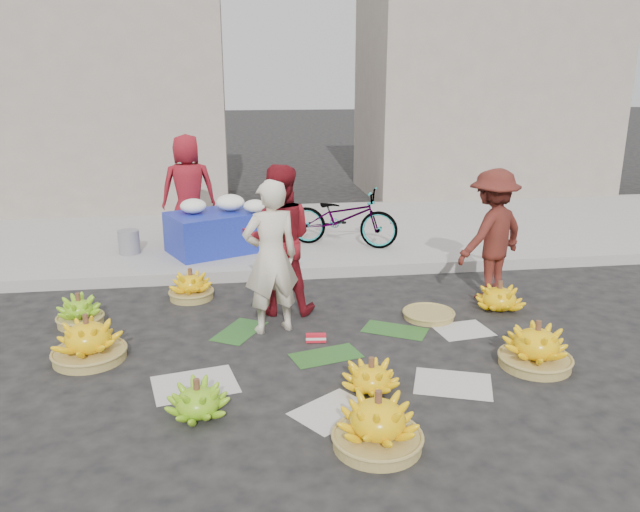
{
  "coord_description": "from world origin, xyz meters",
  "views": [
    {
      "loc": [
        -0.92,
        -5.52,
        2.58
      ],
      "look_at": [
        -0.02,
        0.77,
        0.7
      ],
      "focal_mm": 35.0,
      "sensor_mm": 36.0,
      "label": 1
    }
  ],
  "objects": [
    {
      "name": "banana_bunch_4",
      "position": [
        1.76,
        -0.67,
        0.19
      ],
      "size": [
        0.69,
        0.69,
        0.44
      ],
      "rotation": [
        0.0,
        0.0,
        0.28
      ],
      "color": "olive",
      "rests_on": "ground"
    },
    {
      "name": "banana_bunch_5",
      "position": [
        2.02,
        0.72,
        0.15
      ],
      "size": [
        0.53,
        0.53,
        0.34
      ],
      "rotation": [
        0.0,
        0.0,
        0.0
      ],
      "color": "yellow",
      "rests_on": "ground"
    },
    {
      "name": "banana_bunch_7",
      "position": [
        -1.44,
        1.57,
        0.15
      ],
      "size": [
        0.51,
        0.51,
        0.37
      ],
      "rotation": [
        0.0,
        0.0,
        -0.09
      ],
      "color": "olive",
      "rests_on": "ground"
    },
    {
      "name": "grey_bucket",
      "position": [
        -2.38,
        3.23,
        0.29
      ],
      "size": [
        0.29,
        0.29,
        0.33
      ],
      "primitive_type": "cylinder",
      "color": "slate",
      "rests_on": "sidewalk"
    },
    {
      "name": "banana_bunch_2",
      "position": [
        0.04,
        -1.72,
        0.19
      ],
      "size": [
        0.68,
        0.68,
        0.44
      ],
      "rotation": [
        0.0,
        0.0,
        0.26
      ],
      "color": "olive",
      "rests_on": "ground"
    },
    {
      "name": "vendor_red",
      "position": [
        -0.44,
        1.02,
        0.82
      ],
      "size": [
        0.88,
        0.73,
        1.65
      ],
      "primitive_type": "imported",
      "rotation": [
        0.0,
        0.0,
        3.0
      ],
      "color": "maroon",
      "rests_on": "ground"
    },
    {
      "name": "banana_leaves",
      "position": [
        -0.1,
        0.2,
        0.0
      ],
      "size": [
        2.0,
        1.0,
        0.0
      ],
      "primitive_type": null,
      "color": "#1F511B",
      "rests_on": "ground"
    },
    {
      "name": "flower_vendor",
      "position": [
        -1.56,
        3.73,
        0.92
      ],
      "size": [
        0.85,
        0.61,
        1.61
      ],
      "primitive_type": "imported",
      "rotation": [
        0.0,
        0.0,
        3.27
      ],
      "color": "maroon",
      "rests_on": "sidewalk"
    },
    {
      "name": "banana_bunch_1",
      "position": [
        -1.25,
        -1.11,
        0.13
      ],
      "size": [
        0.48,
        0.48,
        0.31
      ],
      "rotation": [
        0.0,
        0.0,
        -0.01
      ],
      "color": "#61AC18",
      "rests_on": "ground"
    },
    {
      "name": "vendor_cream",
      "position": [
        -0.56,
        0.49,
        0.79
      ],
      "size": [
        0.65,
        0.51,
        1.58
      ],
      "primitive_type": "imported",
      "rotation": [
        0.0,
        0.0,
        3.39
      ],
      "color": "beige",
      "rests_on": "ground"
    },
    {
      "name": "curb",
      "position": [
        0.0,
        2.2,
        0.07
      ],
      "size": [
        40.0,
        0.25,
        0.15
      ],
      "primitive_type": "cube",
      "color": "#999590",
      "rests_on": "ground"
    },
    {
      "name": "ground",
      "position": [
        0.0,
        0.0,
        0.0
      ],
      "size": [
        80.0,
        80.0,
        0.0
      ],
      "primitive_type": "plane",
      "color": "black",
      "rests_on": "ground"
    },
    {
      "name": "bicycle",
      "position": [
        0.67,
        3.21,
        0.55
      ],
      "size": [
        1.15,
        1.71,
        0.85
      ],
      "primitive_type": "imported",
      "rotation": [
        0.0,
        0.0,
        1.17
      ],
      "color": "gray",
      "rests_on": "sidewalk"
    },
    {
      "name": "banana_bunch_0",
      "position": [
        -2.29,
        0.04,
        0.19
      ],
      "size": [
        0.76,
        0.76,
        0.45
      ],
      "rotation": [
        0.0,
        0.0,
        -0.39
      ],
      "color": "olive",
      "rests_on": "ground"
    },
    {
      "name": "banana_bunch_6",
      "position": [
        -2.57,
        0.92,
        0.14
      ],
      "size": [
        0.49,
        0.49,
        0.35
      ],
      "rotation": [
        0.0,
        0.0,
        -0.33
      ],
      "color": "olive",
      "rests_on": "ground"
    },
    {
      "name": "building_left",
      "position": [
        -4.0,
        7.2,
        2.0
      ],
      "size": [
        6.0,
        3.0,
        4.0
      ],
      "primitive_type": "cube",
      "color": "gray",
      "rests_on": "sidewalk"
    },
    {
      "name": "man_striped",
      "position": [
        2.04,
        1.12,
        0.77
      ],
      "size": [
        1.15,
        0.98,
        1.54
      ],
      "primitive_type": "imported",
      "rotation": [
        0.0,
        0.0,
        3.64
      ],
      "color": "maroon",
      "rests_on": "ground"
    },
    {
      "name": "incense_stack",
      "position": [
        -0.15,
        0.12,
        0.05
      ],
      "size": [
        0.21,
        0.09,
        0.08
      ],
      "primitive_type": "cube",
      "rotation": [
        0.0,
        0.0,
        -0.12
      ],
      "color": "red",
      "rests_on": "ground"
    },
    {
      "name": "basket_spare",
      "position": [
        1.16,
        0.59,
        0.03
      ],
      "size": [
        0.63,
        0.63,
        0.06
      ],
      "primitive_type": "cylinder",
      "rotation": [
        0.0,
        0.0,
        -0.18
      ],
      "color": "olive",
      "rests_on": "ground"
    },
    {
      "name": "newspaper_scatter",
      "position": [
        0.0,
        -0.8,
        0.0
      ],
      "size": [
        3.2,
        1.8,
        0.0
      ],
      "primitive_type": null,
      "color": "beige",
      "rests_on": "ground"
    },
    {
      "name": "building_right",
      "position": [
        4.5,
        7.7,
        2.5
      ],
      "size": [
        5.0,
        3.0,
        5.0
      ],
      "primitive_type": "cube",
      "color": "gray",
      "rests_on": "sidewalk"
    },
    {
      "name": "sidewalk",
      "position": [
        0.0,
        4.3,
        0.06
      ],
      "size": [
        40.0,
        4.0,
        0.12
      ],
      "primitive_type": "cube",
      "color": "#999590",
      "rests_on": "ground"
    },
    {
      "name": "flower_table",
      "position": [
        -1.11,
        3.19,
        0.45
      ],
      "size": [
        1.59,
        1.33,
        0.79
      ],
      "rotation": [
        0.0,
        0.0,
        0.42
      ],
      "color": "#17249A",
      "rests_on": "sidewalk"
    },
    {
      "name": "banana_bunch_3",
      "position": [
        0.18,
        -0.91,
        0.13
      ],
      "size": [
        0.47,
        0.47,
        0.3
      ],
      "rotation": [
        0.0,
        0.0,
        -0.02
      ],
      "color": "yellow",
      "rests_on": "ground"
    }
  ]
}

